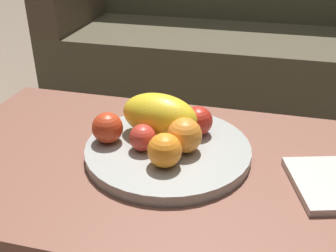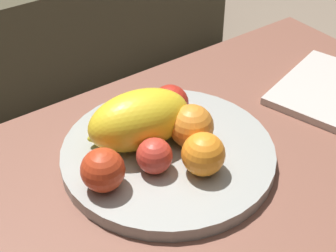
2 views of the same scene
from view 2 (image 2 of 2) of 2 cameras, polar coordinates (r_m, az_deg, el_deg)
coffee_table at (r=0.93m, az=2.84°, el=-6.01°), size 1.15×0.61×0.41m
fruit_bowl at (r=0.89m, az=0.00°, el=-3.17°), size 0.38×0.38×0.03m
melon_large_front at (r=0.87m, az=-3.28°, el=0.72°), size 0.20×0.13×0.10m
orange_front at (r=0.87m, az=2.69°, el=-0.04°), size 0.08×0.08×0.08m
orange_left at (r=0.82m, az=4.03°, el=-3.19°), size 0.07×0.07×0.07m
apple_front at (r=0.94m, az=0.25°, el=2.61°), size 0.07×0.07×0.07m
apple_left at (r=0.80m, az=-7.40°, el=-4.97°), size 0.07×0.07×0.07m
apple_right at (r=0.82m, az=-1.44°, el=-3.50°), size 0.06×0.06×0.06m
banana_bunch at (r=0.89m, az=-4.01°, el=0.09°), size 0.18×0.13×0.06m
magazine at (r=1.12m, az=17.58°, el=4.02°), size 0.29×0.24×0.02m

